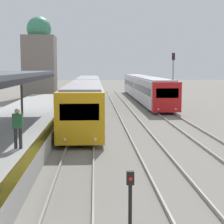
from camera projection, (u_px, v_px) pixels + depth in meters
The scene contains 6 objects.
person_on_platform at pixel (18, 126), 15.30m from camera, with size 0.40×0.22×1.66m.
train_near at pixel (87, 94), 36.29m from camera, with size 2.62×34.64×3.10m.
train_far at pixel (144, 87), 48.85m from camera, with size 2.60×31.71×3.08m.
signal_post_near at pixel (130, 193), 9.78m from camera, with size 0.20×0.21×1.59m.
signal_mast_far at pixel (173, 75), 37.45m from camera, with size 0.28×0.29×5.69m.
distant_domed_building at pixel (40, 60), 51.79m from camera, with size 4.37×4.37×11.18m.
Camera 1 is at (0.78, -6.92, 4.28)m, focal length 60.00 mm.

